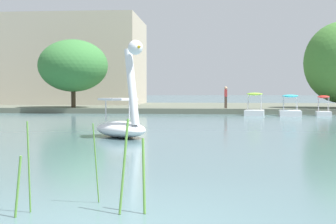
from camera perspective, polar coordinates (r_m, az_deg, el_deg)
ground_plane at (r=6.16m, az=-7.14°, el=-13.07°), size 585.97×585.97×0.00m
shore_bank_far at (r=46.50m, az=4.91°, el=0.58°), size 112.50×20.90×0.42m
swan_boat at (r=17.42m, az=-5.53°, el=-1.04°), size 2.88×3.10×3.44m
pedal_boat_lime at (r=34.62m, az=10.31°, el=0.29°), size 1.58×2.30×1.63m
pedal_boat_cyan at (r=34.34m, az=14.40°, el=0.26°), size 1.62×2.45×1.49m
pedal_boat_red at (r=35.12m, az=18.09°, el=0.20°), size 1.20×1.92×1.44m
tree_broadleaf_behind_dock at (r=39.66m, az=-11.28°, el=5.45°), size 7.28×7.40×5.52m
person_on_path at (r=37.12m, az=6.93°, el=1.83°), size 0.23×0.23×1.69m
parked_van at (r=47.88m, az=-6.76°, el=1.99°), size 4.57×2.22×1.74m
apartment_block at (r=52.91m, az=-11.61°, el=5.91°), size 15.63×11.14×9.12m
reed_clump_foreground at (r=6.56m, az=-13.16°, el=-7.02°), size 2.29×1.19×1.44m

